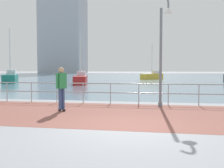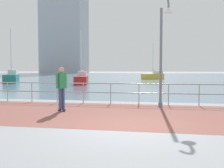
{
  "view_description": "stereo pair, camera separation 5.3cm",
  "coord_description": "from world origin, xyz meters",
  "px_view_note": "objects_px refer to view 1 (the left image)",
  "views": [
    {
      "loc": [
        0.91,
        -7.63,
        1.73
      ],
      "look_at": [
        -0.97,
        3.03,
        1.1
      ],
      "focal_mm": 42.0,
      "sensor_mm": 36.0,
      "label": 1
    },
    {
      "loc": [
        0.96,
        -7.62,
        1.73
      ],
      "look_at": [
        -0.97,
        3.03,
        1.1
      ],
      "focal_mm": 42.0,
      "sensor_mm": 36.0,
      "label": 2
    }
  ],
  "objects_px": {
    "skateboarder": "(61,85)",
    "lamppost": "(163,45)",
    "sailboat_navy": "(11,78)",
    "sailboat_gray": "(81,79)",
    "sailboat_ivory": "(152,76)"
  },
  "relations": [
    {
      "from": "skateboarder",
      "to": "lamppost",
      "type": "bearing_deg",
      "value": 24.43
    },
    {
      "from": "lamppost",
      "to": "sailboat_navy",
      "type": "xyz_separation_m",
      "value": [
        -18.28,
        17.9,
        -2.15
      ]
    },
    {
      "from": "skateboarder",
      "to": "sailboat_gray",
      "type": "relative_size",
      "value": 0.3
    },
    {
      "from": "lamppost",
      "to": "sailboat_gray",
      "type": "relative_size",
      "value": 0.83
    },
    {
      "from": "sailboat_ivory",
      "to": "sailboat_navy",
      "type": "bearing_deg",
      "value": -140.51
    },
    {
      "from": "lamppost",
      "to": "skateboarder",
      "type": "xyz_separation_m",
      "value": [
        -4.07,
        -1.85,
        -1.7
      ]
    },
    {
      "from": "skateboarder",
      "to": "sailboat_navy",
      "type": "distance_m",
      "value": 24.33
    },
    {
      "from": "skateboarder",
      "to": "sailboat_gray",
      "type": "bearing_deg",
      "value": 104.47
    },
    {
      "from": "sailboat_navy",
      "to": "skateboarder",
      "type": "bearing_deg",
      "value": -54.27
    },
    {
      "from": "lamppost",
      "to": "sailboat_gray",
      "type": "bearing_deg",
      "value": 118.07
    },
    {
      "from": "lamppost",
      "to": "sailboat_ivory",
      "type": "distance_m",
      "value": 32.14
    },
    {
      "from": "lamppost",
      "to": "sailboat_gray",
      "type": "distance_m",
      "value": 18.86
    },
    {
      "from": "skateboarder",
      "to": "sailboat_ivory",
      "type": "height_order",
      "value": "sailboat_ivory"
    },
    {
      "from": "lamppost",
      "to": "skateboarder",
      "type": "height_order",
      "value": "lamppost"
    },
    {
      "from": "sailboat_navy",
      "to": "sailboat_ivory",
      "type": "distance_m",
      "value": 22.24
    }
  ]
}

